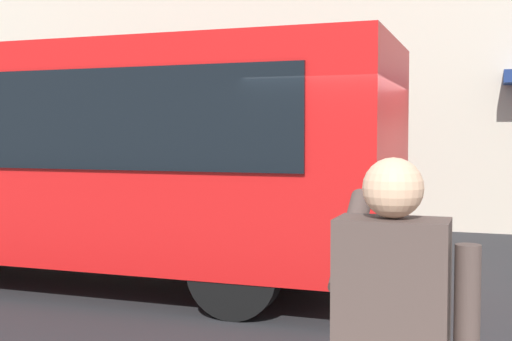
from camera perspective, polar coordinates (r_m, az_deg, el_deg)
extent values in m
plane|color=#232326|center=(7.69, 10.73, -11.52)|extent=(60.00, 60.00, 0.00)
cube|color=red|center=(9.36, -16.70, 1.53)|extent=(9.00, 2.50, 2.60)
cylinder|color=black|center=(9.13, 3.20, -5.95)|extent=(1.00, 0.28, 1.00)
cylinder|color=black|center=(7.08, -1.84, -8.60)|extent=(1.00, 0.28, 1.00)
cube|color=#473833|center=(2.51, 11.51, -11.52)|extent=(0.40, 0.24, 0.66)
sphere|color=#D8A884|center=(2.44, 11.62, -1.47)|extent=(0.22, 0.22, 0.22)
cylinder|color=#473833|center=(2.50, 17.55, -12.61)|extent=(0.09, 0.09, 0.58)
cylinder|color=#473833|center=(2.65, 8.17, -5.86)|extent=(0.09, 0.48, 0.37)
cube|color=black|center=(2.75, 10.40, -1.37)|extent=(0.07, 0.01, 0.14)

